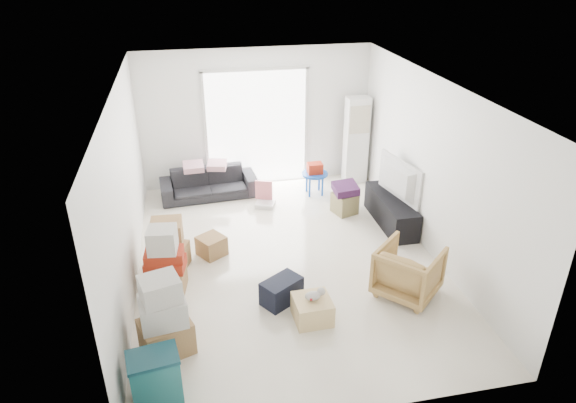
{
  "coord_description": "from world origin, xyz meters",
  "views": [
    {
      "loc": [
        -1.33,
        -6.59,
        4.38
      ],
      "look_at": [
        0.06,
        0.2,
        0.9
      ],
      "focal_mm": 32.0,
      "sensor_mm": 36.0,
      "label": 1
    }
  ],
  "objects_px": {
    "armchair": "(409,269)",
    "ottoman": "(345,203)",
    "sofa": "(208,179)",
    "wood_crate": "(312,309)",
    "storage_bins": "(155,378)",
    "ac_tower": "(356,140)",
    "kids_table": "(315,172)",
    "television": "(393,194)",
    "tv_console": "(391,211)"
  },
  "relations": [
    {
      "from": "sofa",
      "to": "wood_crate",
      "type": "relative_size",
      "value": 3.86
    },
    {
      "from": "wood_crate",
      "to": "ac_tower",
      "type": "bearing_deg",
      "value": 65.08
    },
    {
      "from": "kids_table",
      "to": "storage_bins",
      "type": "bearing_deg",
      "value": -122.16
    },
    {
      "from": "ac_tower",
      "to": "sofa",
      "type": "bearing_deg",
      "value": -177.12
    },
    {
      "from": "ac_tower",
      "to": "armchair",
      "type": "xyz_separation_m",
      "value": [
        -0.48,
        -3.83,
        -0.47
      ]
    },
    {
      "from": "sofa",
      "to": "kids_table",
      "type": "bearing_deg",
      "value": -12.67
    },
    {
      "from": "sofa",
      "to": "wood_crate",
      "type": "bearing_deg",
      "value": -79.11
    },
    {
      "from": "ottoman",
      "to": "kids_table",
      "type": "height_order",
      "value": "kids_table"
    },
    {
      "from": "sofa",
      "to": "wood_crate",
      "type": "height_order",
      "value": "sofa"
    },
    {
      "from": "television",
      "to": "armchair",
      "type": "distance_m",
      "value": 2.02
    },
    {
      "from": "tv_console",
      "to": "storage_bins",
      "type": "relative_size",
      "value": 2.45
    },
    {
      "from": "wood_crate",
      "to": "sofa",
      "type": "bearing_deg",
      "value": 105.09
    },
    {
      "from": "television",
      "to": "armchair",
      "type": "xyz_separation_m",
      "value": [
        -0.53,
        -1.94,
        -0.17
      ]
    },
    {
      "from": "kids_table",
      "to": "wood_crate",
      "type": "bearing_deg",
      "value": -104.61
    },
    {
      "from": "sofa",
      "to": "ottoman",
      "type": "distance_m",
      "value": 2.65
    },
    {
      "from": "ac_tower",
      "to": "kids_table",
      "type": "height_order",
      "value": "ac_tower"
    },
    {
      "from": "wood_crate",
      "to": "armchair",
      "type": "bearing_deg",
      "value": 11.1
    },
    {
      "from": "television",
      "to": "storage_bins",
      "type": "height_order",
      "value": "television"
    },
    {
      "from": "tv_console",
      "to": "television",
      "type": "bearing_deg",
      "value": 0.0
    },
    {
      "from": "tv_console",
      "to": "ottoman",
      "type": "relative_size",
      "value": 3.94
    },
    {
      "from": "ac_tower",
      "to": "armchair",
      "type": "bearing_deg",
      "value": -97.21
    },
    {
      "from": "armchair",
      "to": "sofa",
      "type": "bearing_deg",
      "value": -8.58
    },
    {
      "from": "television",
      "to": "wood_crate",
      "type": "bearing_deg",
      "value": 127.11
    },
    {
      "from": "ottoman",
      "to": "armchair",
      "type": "bearing_deg",
      "value": -87.0
    },
    {
      "from": "ottoman",
      "to": "wood_crate",
      "type": "xyz_separation_m",
      "value": [
        -1.29,
        -2.78,
        -0.03
      ]
    },
    {
      "from": "ottoman",
      "to": "kids_table",
      "type": "bearing_deg",
      "value": 111.13
    },
    {
      "from": "television",
      "to": "sofa",
      "type": "xyz_separation_m",
      "value": [
        -3.03,
        1.74,
        -0.22
      ]
    },
    {
      "from": "ac_tower",
      "to": "tv_console",
      "type": "distance_m",
      "value": 1.99
    },
    {
      "from": "ac_tower",
      "to": "ottoman",
      "type": "bearing_deg",
      "value": -114.79
    },
    {
      "from": "armchair",
      "to": "ottoman",
      "type": "distance_m",
      "value": 2.51
    },
    {
      "from": "ac_tower",
      "to": "armchair",
      "type": "relative_size",
      "value": 2.17
    },
    {
      "from": "storage_bins",
      "to": "sofa",
      "type": "bearing_deg",
      "value": 79.91
    },
    {
      "from": "ottoman",
      "to": "wood_crate",
      "type": "bearing_deg",
      "value": -114.98
    },
    {
      "from": "television",
      "to": "ottoman",
      "type": "relative_size",
      "value": 3.11
    },
    {
      "from": "ac_tower",
      "to": "sofa",
      "type": "height_order",
      "value": "ac_tower"
    },
    {
      "from": "tv_console",
      "to": "ac_tower",
      "type": "bearing_deg",
      "value": 91.52
    },
    {
      "from": "sofa",
      "to": "ottoman",
      "type": "bearing_deg",
      "value": -30.78
    },
    {
      "from": "armchair",
      "to": "wood_crate",
      "type": "relative_size",
      "value": 1.71
    },
    {
      "from": "ac_tower",
      "to": "kids_table",
      "type": "relative_size",
      "value": 2.74
    },
    {
      "from": "storage_bins",
      "to": "kids_table",
      "type": "relative_size",
      "value": 0.95
    },
    {
      "from": "ac_tower",
      "to": "television",
      "type": "distance_m",
      "value": 1.91
    },
    {
      "from": "sofa",
      "to": "storage_bins",
      "type": "height_order",
      "value": "sofa"
    },
    {
      "from": "ac_tower",
      "to": "kids_table",
      "type": "xyz_separation_m",
      "value": [
        -0.96,
        -0.45,
        -0.42
      ]
    },
    {
      "from": "ac_tower",
      "to": "sofa",
      "type": "relative_size",
      "value": 0.96
    },
    {
      "from": "storage_bins",
      "to": "wood_crate",
      "type": "height_order",
      "value": "storage_bins"
    },
    {
      "from": "ac_tower",
      "to": "ottoman",
      "type": "height_order",
      "value": "ac_tower"
    },
    {
      "from": "television",
      "to": "ottoman",
      "type": "bearing_deg",
      "value": 38.68
    },
    {
      "from": "sofa",
      "to": "kids_table",
      "type": "height_order",
      "value": "sofa"
    },
    {
      "from": "sofa",
      "to": "tv_console",
      "type": "bearing_deg",
      "value": -34.04
    },
    {
      "from": "tv_console",
      "to": "wood_crate",
      "type": "bearing_deg",
      "value": -131.39
    }
  ]
}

